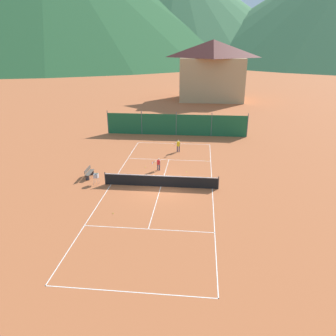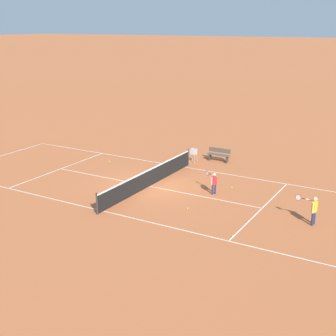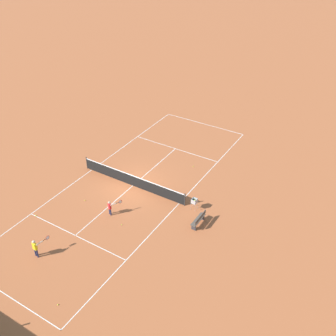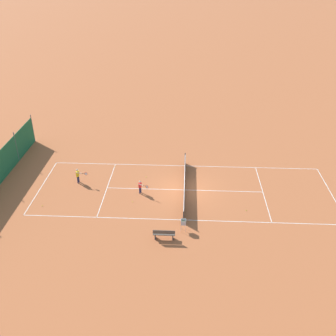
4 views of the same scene
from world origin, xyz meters
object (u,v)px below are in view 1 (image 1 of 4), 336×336
Objects in this scene: tennis_ball_by_net_left at (145,167)px; alpine_chalet at (212,69)px; tennis_ball_mid_court at (206,161)px; courtside_bench at (89,172)px; tennis_ball_service_box at (113,213)px; tennis_net at (161,181)px; player_near_service at (158,163)px; tennis_ball_alley_left at (147,145)px; player_near_baseline at (178,145)px; ball_hopper at (96,176)px; tennis_ball_near_corner at (186,172)px.

tennis_ball_by_net_left is 39.47m from alpine_chalet.
courtside_bench is at bearing -152.96° from tennis_ball_mid_court.
tennis_ball_service_box is 8.78m from tennis_ball_by_net_left.
courtside_bench is at bearing 168.50° from tennis_net.
tennis_ball_by_net_left is 5.18m from courtside_bench.
alpine_chalet is at bearing 81.99° from player_near_service.
tennis_ball_alley_left is at bearing 70.22° from courtside_bench.
player_near_baseline reaches higher than tennis_ball_mid_court.
tennis_ball_alley_left is 6.93m from tennis_ball_by_net_left.
player_near_service is 17.34× the size of tennis_ball_service_box.
tennis_ball_mid_court is 0.01× the size of alpine_chalet.
tennis_ball_by_net_left is at bearing 50.41° from ball_hopper.
ball_hopper is (-4.62, -3.52, -0.01)m from player_near_service.
courtside_bench is 0.12× the size of alpine_chalet.
tennis_net is 6.12× the size of courtside_bench.
tennis_ball_near_corner is (1.16, -5.60, -0.73)m from player_near_baseline.
player_near_service reaches higher than tennis_net.
ball_hopper is 43.97m from alpine_chalet.
tennis_net is at bearing -11.50° from courtside_bench.
tennis_net reaches higher than tennis_ball_mid_court.
tennis_ball_mid_court is (4.31, 2.87, -0.64)m from player_near_service.
tennis_ball_alley_left is at bearing 106.74° from player_near_service.
tennis_net is at bearing 0.07° from ball_hopper.
tennis_ball_mid_court is 11.00m from ball_hopper.
courtside_bench is (-8.22, -2.04, 0.42)m from tennis_ball_near_corner.
tennis_net reaches higher than tennis_ball_by_net_left.
tennis_ball_mid_court and tennis_ball_service_box have the same top height.
player_near_service is 17.34× the size of tennis_ball_by_net_left.
player_near_baseline is 0.87× the size of courtside_bench.
tennis_ball_near_corner is at bearing -10.25° from tennis_ball_by_net_left.
courtside_bench reaches higher than tennis_ball_near_corner.
ball_hopper reaches higher than tennis_ball_near_corner.
alpine_chalet is at bearing 76.30° from tennis_ball_alley_left.
player_near_service is 7.73m from tennis_ball_alley_left.
player_near_baseline is 10.77m from ball_hopper.
courtside_bench is (-4.38, -2.73, 0.42)m from tennis_ball_by_net_left.
player_near_service is 8.50m from tennis_ball_service_box.
ball_hopper is at bearing -129.59° from tennis_ball_by_net_left.
player_near_baseline is 1.14× the size of player_near_service.
player_near_service is (-1.40, -5.42, -0.09)m from player_near_baseline.
tennis_ball_near_corner is at bearing -78.32° from player_near_baseline.
tennis_ball_mid_court is 0.04× the size of courtside_bench.
player_near_service is 5.81m from ball_hopper.
player_near_baseline is 14.09m from tennis_ball_service_box.
tennis_net is at bearing -75.13° from tennis_ball_alley_left.
tennis_ball_near_corner is 1.00× the size of tennis_ball_by_net_left.
tennis_ball_service_box is at bearing -103.70° from player_near_service.
player_near_baseline is 3.94m from tennis_ball_mid_court.
alpine_chalet is (4.81, 42.48, 5.32)m from tennis_net.
alpine_chalet is (5.48, 38.97, 5.15)m from player_near_service.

